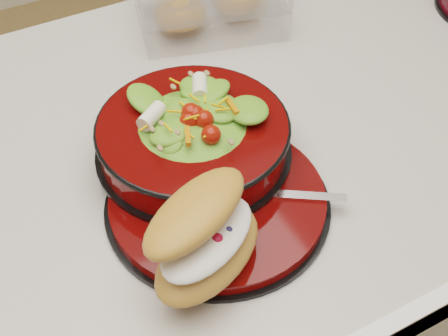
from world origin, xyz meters
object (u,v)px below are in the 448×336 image
dinner_plate (218,201)px  salad_bowl (193,131)px  island_counter (273,274)px  fork (271,194)px  croissant (205,236)px

dinner_plate → salad_bowl: 0.09m
island_counter → dinner_plate: (-0.19, -0.13, 0.46)m
island_counter → salad_bowl: salad_bowl is taller
dinner_plate → island_counter: bearing=34.2°
dinner_plate → fork: size_ratio=1.83×
salad_bowl → croissant: salad_bowl is taller
croissant → island_counter: bearing=13.4°
island_counter → salad_bowl: size_ratio=4.89×
salad_bowl → croissant: 0.17m
dinner_plate → salad_bowl: salad_bowl is taller
island_counter → fork: bearing=-130.0°
island_counter → dinner_plate: size_ratio=4.46×
island_counter → dinner_plate: dinner_plate is taller
island_counter → dinner_plate: 0.51m
salad_bowl → fork: bearing=-66.0°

